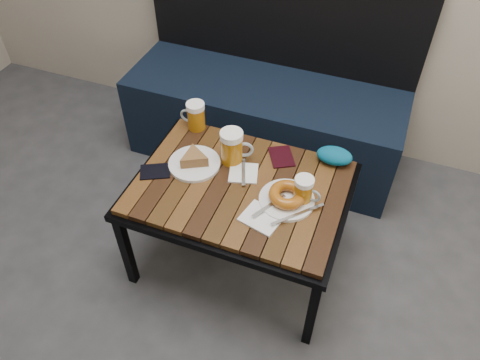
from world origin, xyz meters
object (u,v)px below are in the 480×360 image
(passport_burgundy, at_px, (281,157))
(knit_pouch, at_px, (335,156))
(beer_mug_left, at_px, (196,116))
(beer_mug_centre, at_px, (232,147))
(plate_pie, at_px, (194,161))
(plate_bagel, at_px, (287,197))
(passport_navy, at_px, (155,171))
(beer_mug_right, at_px, (304,190))
(bench, at_px, (265,112))
(cafe_table, at_px, (240,193))

(passport_burgundy, distance_m, knit_pouch, 0.21)
(beer_mug_left, xyz_separation_m, beer_mug_centre, (0.23, -0.14, 0.01))
(beer_mug_centre, distance_m, knit_pouch, 0.41)
(passport_burgundy, bearing_deg, knit_pouch, -15.34)
(plate_pie, xyz_separation_m, plate_bagel, (0.40, -0.06, 0.00))
(beer_mug_left, relative_size, passport_navy, 1.08)
(beer_mug_left, xyz_separation_m, passport_navy, (-0.04, -0.31, -0.06))
(beer_mug_right, bearing_deg, passport_navy, -168.45)
(bench, bearing_deg, beer_mug_right, -62.00)
(beer_mug_right, bearing_deg, bench, 123.75)
(cafe_table, height_order, beer_mug_right, beer_mug_right)
(passport_navy, bearing_deg, bench, 138.05)
(plate_bagel, height_order, passport_burgundy, plate_bagel)
(passport_navy, relative_size, passport_burgundy, 0.94)
(beer_mug_centre, height_order, passport_burgundy, beer_mug_centre)
(cafe_table, distance_m, beer_mug_right, 0.27)
(beer_mug_left, distance_m, knit_pouch, 0.61)
(cafe_table, bearing_deg, beer_mug_left, 139.48)
(plate_pie, bearing_deg, knit_pouch, 22.94)
(beer_mug_centre, distance_m, beer_mug_right, 0.34)
(bench, relative_size, cafe_table, 1.67)
(plate_pie, bearing_deg, cafe_table, -10.77)
(bench, relative_size, passport_navy, 11.91)
(beer_mug_centre, bearing_deg, knit_pouch, -0.03)
(beer_mug_right, relative_size, plate_pie, 0.55)
(cafe_table, xyz_separation_m, passport_burgundy, (0.10, 0.21, 0.05))
(cafe_table, height_order, plate_pie, plate_pie)
(cafe_table, relative_size, knit_pouch, 5.79)
(passport_burgundy, relative_size, knit_pouch, 0.87)
(beer_mug_left, bearing_deg, beer_mug_right, 155.91)
(knit_pouch, bearing_deg, beer_mug_right, -103.30)
(plate_bagel, xyz_separation_m, knit_pouch, (0.11, 0.28, 0.01))
(beer_mug_right, bearing_deg, passport_burgundy, 131.53)
(beer_mug_right, height_order, passport_navy, beer_mug_right)
(beer_mug_left, distance_m, passport_navy, 0.32)
(bench, bearing_deg, beer_mug_centre, -84.68)
(cafe_table, height_order, plate_bagel, plate_bagel)
(bench, relative_size, plate_bagel, 5.64)
(beer_mug_centre, xyz_separation_m, passport_burgundy, (0.18, 0.09, -0.07))
(beer_mug_right, distance_m, plate_pie, 0.46)
(passport_burgundy, bearing_deg, bench, 85.16)
(plate_pie, relative_size, passport_burgundy, 1.67)
(beer_mug_centre, relative_size, passport_navy, 1.25)
(beer_mug_right, bearing_deg, beer_mug_left, 161.11)
(beer_mug_left, distance_m, beer_mug_centre, 0.27)
(beer_mug_left, height_order, plate_pie, beer_mug_left)
(plate_bagel, bearing_deg, knit_pouch, 67.44)
(beer_mug_left, xyz_separation_m, plate_pie, (0.09, -0.22, -0.04))
(cafe_table, xyz_separation_m, plate_bagel, (0.19, -0.02, 0.07))
(plate_pie, distance_m, knit_pouch, 0.56)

